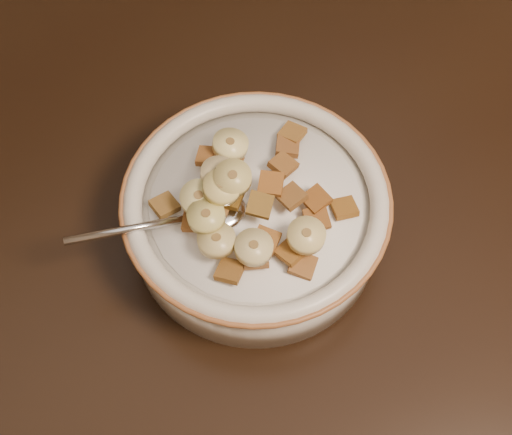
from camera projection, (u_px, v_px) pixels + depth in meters
floor at (332, 330)px, 1.45m from camera, size 4.00×4.50×0.10m
table at (400, 75)px, 0.77m from camera, size 1.43×0.95×0.04m
cereal_bowl at (256, 219)px, 0.63m from camera, size 0.22×0.22×0.05m
milk at (256, 204)px, 0.61m from camera, size 0.18×0.18×0.00m
spoon at (216, 213)px, 0.60m from camera, size 0.06×0.05×0.01m
cereal_square_0 at (303, 265)px, 0.57m from camera, size 0.03×0.03×0.01m
cereal_square_1 at (291, 252)px, 0.57m from camera, size 0.02×0.02×0.01m
cereal_square_2 at (214, 214)px, 0.59m from camera, size 0.03×0.03×0.01m
cereal_square_3 at (317, 219)px, 0.59m from camera, size 0.03×0.03×0.01m
cereal_square_4 at (292, 133)px, 0.63m from camera, size 0.03×0.03×0.01m
cereal_square_5 at (209, 156)px, 0.62m from camera, size 0.03×0.03×0.01m
cereal_square_6 at (260, 205)px, 0.58m from camera, size 0.03×0.03×0.01m
cereal_square_7 at (266, 240)px, 0.57m from camera, size 0.03×0.03×0.01m
cereal_square_8 at (195, 220)px, 0.59m from camera, size 0.03×0.03×0.01m
cereal_square_9 at (283, 165)px, 0.61m from camera, size 0.03×0.02×0.01m
cereal_square_10 at (316, 199)px, 0.59m from camera, size 0.02×0.02×0.01m
cereal_square_11 at (230, 271)px, 0.57m from camera, size 0.03×0.03×0.01m
cereal_square_12 at (292, 196)px, 0.59m from camera, size 0.02×0.02×0.01m
cereal_square_13 at (271, 184)px, 0.59m from camera, size 0.03×0.03×0.01m
cereal_square_14 at (230, 197)px, 0.59m from camera, size 0.03×0.03×0.01m
cereal_square_15 at (229, 162)px, 0.61m from camera, size 0.03×0.03×0.01m
cereal_square_16 at (344, 208)px, 0.60m from camera, size 0.03×0.03×0.01m
cereal_square_17 at (288, 147)px, 0.63m from camera, size 0.03×0.03×0.01m
cereal_square_18 at (165, 205)px, 0.60m from camera, size 0.02×0.02×0.01m
cereal_square_19 at (206, 222)px, 0.59m from camera, size 0.02×0.02×0.01m
cereal_square_20 at (256, 257)px, 0.57m from camera, size 0.03×0.03×0.01m
banana_slice_0 at (254, 247)px, 0.56m from camera, size 0.04×0.04×0.01m
banana_slice_1 at (199, 198)px, 0.58m from camera, size 0.03×0.03×0.02m
banana_slice_2 at (306, 235)px, 0.56m from camera, size 0.04×0.04×0.01m
banana_slice_3 at (230, 145)px, 0.61m from camera, size 0.04×0.04×0.02m
banana_slice_4 at (206, 216)px, 0.57m from camera, size 0.04×0.04×0.01m
banana_slice_5 at (222, 187)px, 0.58m from camera, size 0.04×0.04×0.01m
banana_slice_6 at (217, 240)px, 0.57m from camera, size 0.04×0.04×0.02m
banana_slice_7 at (219, 174)px, 0.59m from camera, size 0.04×0.04×0.01m
banana_slice_8 at (233, 178)px, 0.58m from camera, size 0.04×0.04×0.02m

